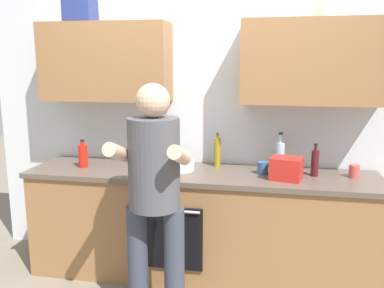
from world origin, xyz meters
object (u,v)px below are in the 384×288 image
(cup_tea, at_px, (263,168))
(cup_ceramic, at_px, (354,171))
(grocery_bag_crisps, at_px, (286,168))
(bottle_wine, at_px, (315,163))
(bottle_water, at_px, (280,155))
(person_standing, at_px, (154,186))
(bottle_oil, at_px, (217,152))
(bottle_soy, at_px, (151,157))
(mixing_bowl, at_px, (180,166))
(bottle_hotsauce, at_px, (83,156))

(cup_tea, xyz_separation_m, cup_ceramic, (0.69, 0.03, 0.00))
(grocery_bag_crisps, bearing_deg, cup_tea, 145.92)
(grocery_bag_crisps, bearing_deg, bottle_wine, 32.31)
(bottle_water, relative_size, grocery_bag_crisps, 1.40)
(cup_tea, bearing_deg, bottle_water, 46.25)
(person_standing, distance_m, bottle_water, 1.18)
(cup_ceramic, bearing_deg, cup_tea, -177.75)
(cup_tea, bearing_deg, person_standing, -134.25)
(bottle_wine, distance_m, cup_tea, 0.40)
(bottle_oil, xyz_separation_m, cup_tea, (0.39, -0.16, -0.08))
(bottle_wine, height_order, bottle_soy, bottle_soy)
(cup_tea, height_order, mixing_bowl, cup_tea)
(cup_ceramic, distance_m, grocery_bag_crisps, 0.54)
(mixing_bowl, bearing_deg, cup_tea, 1.02)
(bottle_water, height_order, cup_ceramic, bottle_water)
(bottle_water, relative_size, mixing_bowl, 1.30)
(bottle_soy, relative_size, cup_ceramic, 2.89)
(bottle_oil, bearing_deg, grocery_bag_crisps, -26.54)
(bottle_wine, distance_m, cup_ceramic, 0.30)
(mixing_bowl, bearing_deg, bottle_wine, 1.60)
(grocery_bag_crisps, bearing_deg, cup_ceramic, 16.06)
(bottle_hotsauce, height_order, bottle_water, bottle_water)
(cup_tea, height_order, grocery_bag_crisps, grocery_bag_crisps)
(bottle_water, distance_m, grocery_bag_crisps, 0.27)
(bottle_soy, bearing_deg, mixing_bowl, 22.48)
(bottle_oil, relative_size, grocery_bag_crisps, 1.29)
(person_standing, bearing_deg, bottle_water, 45.83)
(bottle_wine, bearing_deg, mixing_bowl, -178.40)
(bottle_hotsauce, relative_size, mixing_bowl, 0.99)
(bottle_wine, distance_m, bottle_oil, 0.80)
(bottle_soy, distance_m, cup_tea, 0.90)
(grocery_bag_crisps, bearing_deg, mixing_bowl, 172.70)
(bottle_water, distance_m, bottle_oil, 0.52)
(bottle_oil, bearing_deg, bottle_wine, -10.37)
(bottle_hotsauce, height_order, grocery_bag_crisps, bottle_hotsauce)
(bottle_wine, xyz_separation_m, cup_ceramic, (0.30, 0.01, -0.06))
(bottle_soy, height_order, cup_tea, bottle_soy)
(bottle_water, relative_size, bottle_oil, 1.09)
(bottle_hotsauce, height_order, bottle_oil, bottle_oil)
(bottle_hotsauce, bearing_deg, bottle_water, 7.43)
(bottle_soy, xyz_separation_m, cup_tea, (0.90, 0.10, -0.08))
(cup_ceramic, bearing_deg, mixing_bowl, -178.35)
(bottle_soy, xyz_separation_m, cup_ceramic, (1.59, 0.13, -0.07))
(bottle_wine, xyz_separation_m, bottle_soy, (-1.29, -0.12, 0.02))
(person_standing, height_order, mixing_bowl, person_standing)
(bottle_wine, distance_m, mixing_bowl, 1.07)
(bottle_hotsauce, relative_size, bottle_water, 0.76)
(person_standing, height_order, bottle_oil, person_standing)
(bottle_water, bearing_deg, cup_ceramic, -11.12)
(bottle_oil, distance_m, cup_tea, 0.43)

